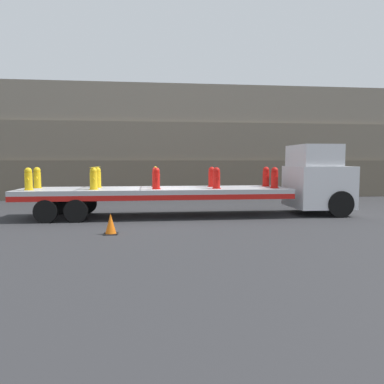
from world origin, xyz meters
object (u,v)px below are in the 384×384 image
Objects in this scene: fire_hydrant_yellow_far_0 at (37,178)px; fire_hydrant_red_far_2 at (156,177)px; truck_cab at (319,180)px; fire_hydrant_red_near_2 at (156,179)px; traffic_cone at (111,224)px; fire_hydrant_red_far_3 at (212,177)px; fire_hydrant_yellow_near_0 at (28,179)px; fire_hydrant_yellow_near_1 at (94,179)px; fire_hydrant_red_far_4 at (266,177)px; flatbed_trailer at (144,193)px; fire_hydrant_red_near_3 at (216,178)px; fire_hydrant_red_near_4 at (275,178)px; fire_hydrant_yellow_far_1 at (97,178)px.

fire_hydrant_yellow_far_0 and fire_hydrant_red_far_2 have the same top height.
fire_hydrant_red_far_2 is (-7.03, 0.56, 0.11)m from truck_cab.
fire_hydrant_red_near_2 is 3.67m from traffic_cone.
fire_hydrant_yellow_near_0 is at bearing -171.17° from fire_hydrant_red_far_3.
fire_hydrant_yellow_near_1 is (2.42, -1.13, 0.00)m from fire_hydrant_yellow_far_0.
fire_hydrant_yellow_near_0 is 4.75m from traffic_cone.
fire_hydrant_red_far_2 is at bearing 90.00° from fire_hydrant_red_near_2.
fire_hydrant_red_far_3 is 1.00× the size of fire_hydrant_red_far_4.
fire_hydrant_red_near_3 reaches higher than flatbed_trailer.
fire_hydrant_yellow_far_0 is at bearing 90.00° from fire_hydrant_yellow_near_0.
fire_hydrant_red_near_4 is 1.33× the size of traffic_cone.
truck_cab is 0.27× the size of flatbed_trailer.
fire_hydrant_yellow_far_0 is 4.97m from fire_hydrant_red_near_2.
fire_hydrant_red_near_3 is at bearing -10.95° from flatbed_trailer.
fire_hydrant_red_far_3 is (-4.61, 0.56, 0.11)m from truck_cab.
fire_hydrant_yellow_far_0 reaches higher than traffic_cone.
fire_hydrant_yellow_near_1 is 1.00× the size of fire_hydrant_red_near_2.
fire_hydrant_yellow_far_0 reaches higher than flatbed_trailer.
fire_hydrant_red_near_4 reaches higher than flatbed_trailer.
truck_cab is at bearing 3.42° from fire_hydrant_yellow_near_1.
traffic_cone is at bearing -146.24° from fire_hydrant_red_far_4.
fire_hydrant_red_near_3 is at bearing -90.00° from fire_hydrant_red_far_3.
fire_hydrant_red_near_2 is at bearing 180.00° from fire_hydrant_red_near_4.
fire_hydrant_yellow_far_1 reaches higher than flatbed_trailer.
fire_hydrant_red_near_4 is at bearing -13.12° from fire_hydrant_red_far_2.
fire_hydrant_yellow_far_0 is 1.00× the size of fire_hydrant_yellow_near_1.
fire_hydrant_red_far_4 is at bearing 24.99° from fire_hydrant_red_near_3.
fire_hydrant_red_far_2 reaches higher than flatbed_trailer.
fire_hydrant_yellow_near_0 is at bearing -172.60° from flatbed_trailer.
fire_hydrant_red_far_3 is (0.00, 1.13, 0.00)m from fire_hydrant_red_near_3.
fire_hydrant_yellow_near_1 is 1.00× the size of fire_hydrant_red_far_3.
traffic_cone is (-1.49, -3.10, -1.27)m from fire_hydrant_red_near_2.
fire_hydrant_red_near_2 is 1.00× the size of fire_hydrant_red_far_2.
fire_hydrant_red_far_2 is at bearing 70.63° from traffic_cone.
truck_cab is 2.26m from fire_hydrant_red_near_4.
fire_hydrant_yellow_near_0 is at bearing -166.88° from fire_hydrant_red_far_2.
fire_hydrant_yellow_far_1 is at bearing 180.00° from fire_hydrant_red_far_4.
truck_cab is at bearing -3.42° from fire_hydrant_yellow_far_1.
fire_hydrant_red_far_4 is (4.84, 0.00, 0.00)m from fire_hydrant_red_far_2.
fire_hydrant_yellow_near_1 and fire_hydrant_red_far_3 have the same top height.
fire_hydrant_red_far_2 is (2.42, 1.13, 0.00)m from fire_hydrant_yellow_near_1.
fire_hydrant_red_near_3 is (-4.61, -0.56, 0.11)m from truck_cab.
truck_cab reaches higher than fire_hydrant_yellow_near_1.
fire_hydrant_red_far_2 is (0.50, 0.56, 0.61)m from flatbed_trailer.
fire_hydrant_yellow_near_0 reaches higher than traffic_cone.
fire_hydrant_red_near_3 is at bearing 0.00° from fire_hydrant_yellow_near_0.
flatbed_trailer is 12.62× the size of fire_hydrant_red_far_3.
fire_hydrant_yellow_far_0 and fire_hydrant_yellow_far_1 have the same top height.
fire_hydrant_yellow_near_1 is at bearing -163.66° from flatbed_trailer.
fire_hydrant_yellow_far_1 is 1.00× the size of fire_hydrant_red_far_3.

